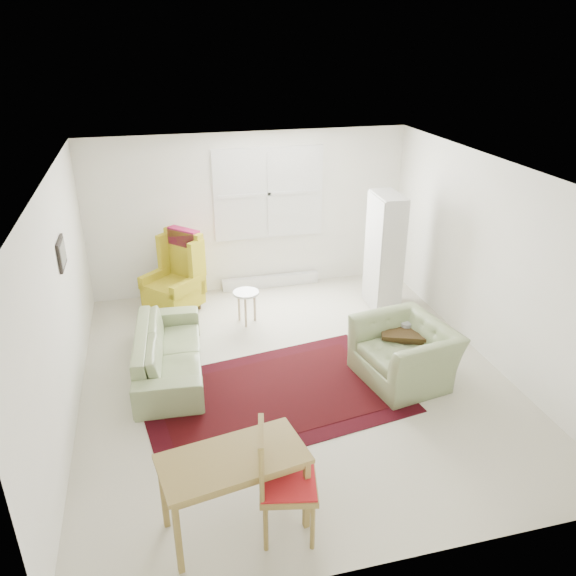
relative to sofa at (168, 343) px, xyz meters
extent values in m
cube|color=beige|center=(1.45, -0.48, -0.40)|extent=(5.00, 5.50, 0.01)
cube|color=white|center=(1.45, -0.48, 2.10)|extent=(5.00, 5.50, 0.01)
cube|color=white|center=(1.45, 2.27, 0.85)|extent=(5.00, 0.04, 2.50)
cube|color=white|center=(1.45, -3.23, 0.85)|extent=(5.00, 0.04, 2.50)
cube|color=white|center=(-1.05, -0.48, 0.85)|extent=(0.04, 5.50, 2.50)
cube|color=white|center=(3.95, -0.48, 0.85)|extent=(0.04, 5.50, 2.50)
cube|color=white|center=(1.75, 2.25, 1.15)|extent=(1.72, 0.06, 1.42)
cube|color=white|center=(1.75, 2.25, 1.15)|extent=(1.60, 0.02, 1.30)
cube|color=silver|center=(1.75, 2.19, -0.31)|extent=(1.60, 0.12, 0.18)
cube|color=black|center=(-1.03, 0.02, 1.25)|extent=(0.03, 0.42, 0.32)
cube|color=#9B8747|center=(-1.01, 0.02, 1.25)|extent=(0.01, 0.34, 0.24)
imported|color=gray|center=(0.00, 0.00, 0.00)|extent=(0.91, 2.01, 0.79)
imported|color=gray|center=(2.72, -0.84, 0.03)|extent=(1.14, 1.25, 0.86)
camera|label=1|loc=(-0.03, -6.08, 3.44)|focal=35.00mm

